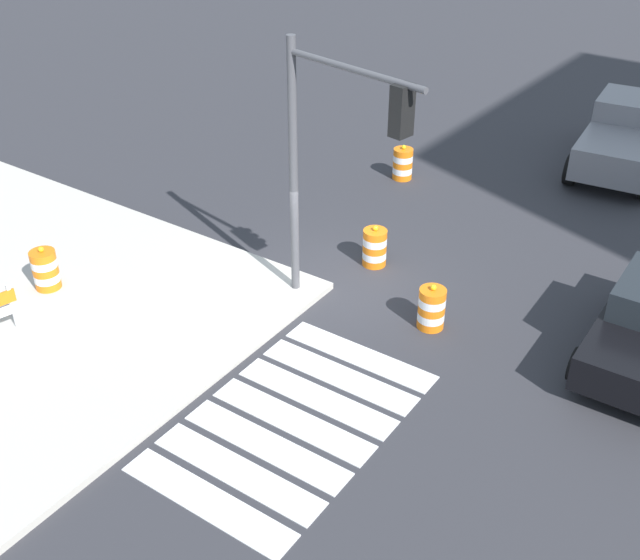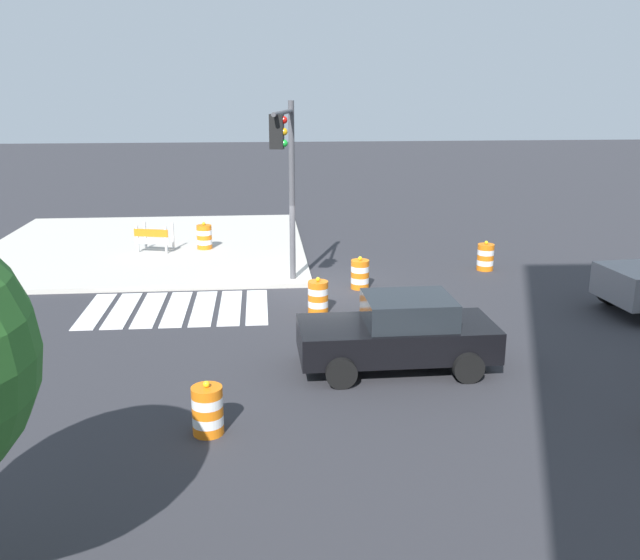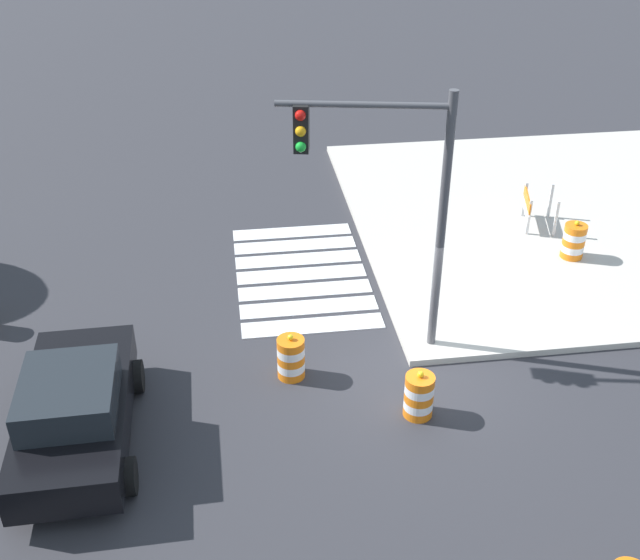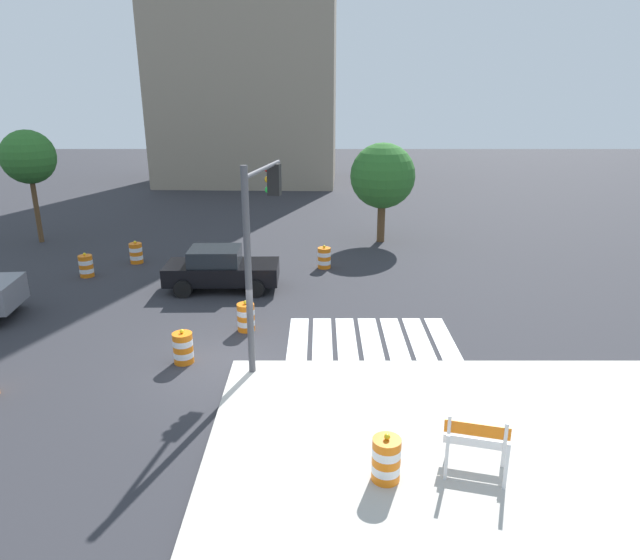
% 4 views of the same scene
% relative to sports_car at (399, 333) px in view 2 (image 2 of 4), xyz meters
% --- Properties ---
extents(ground_plane, '(120.00, 120.00, 0.00)m').
position_rel_sports_car_xyz_m(ground_plane, '(1.39, -6.45, -0.81)').
color(ground_plane, '#2D2D33').
extents(sidewalk_corner, '(12.00, 12.00, 0.15)m').
position_rel_sports_car_xyz_m(sidewalk_corner, '(7.39, -12.45, -0.74)').
color(sidewalk_corner, '#BCB7AD').
rests_on(sidewalk_corner, ground).
extents(crosswalk_stripes, '(5.10, 3.20, 0.02)m').
position_rel_sports_car_xyz_m(crosswalk_stripes, '(5.39, -4.65, -0.80)').
color(crosswalk_stripes, silver).
rests_on(crosswalk_stripes, ground).
extents(sports_car, '(4.33, 2.19, 1.63)m').
position_rel_sports_car_xyz_m(sports_car, '(0.00, 0.00, 0.00)').
color(sports_car, black).
rests_on(sports_car, ground).
extents(traffic_barrel_near_corner, '(0.56, 0.56, 1.02)m').
position_rel_sports_car_xyz_m(traffic_barrel_near_corner, '(-0.04, -6.26, -0.36)').
color(traffic_barrel_near_corner, orange).
rests_on(traffic_barrel_near_corner, ground).
extents(traffic_barrel_median_near, '(0.56, 0.56, 1.02)m').
position_rel_sports_car_xyz_m(traffic_barrel_median_near, '(1.45, -3.99, -0.36)').
color(traffic_barrel_median_near, orange).
rests_on(traffic_barrel_median_near, ground).
extents(traffic_barrel_median_far, '(0.56, 0.56, 1.02)m').
position_rel_sports_car_xyz_m(traffic_barrel_median_far, '(4.01, 2.71, -0.36)').
color(traffic_barrel_median_far, orange).
rests_on(traffic_barrel_median_far, ground).
extents(traffic_barrel_far_curb, '(0.56, 0.56, 1.02)m').
position_rel_sports_car_xyz_m(traffic_barrel_far_curb, '(-4.62, -8.10, -0.36)').
color(traffic_barrel_far_curb, orange).
rests_on(traffic_barrel_far_curb, ground).
extents(traffic_barrel_on_sidewalk, '(0.56, 0.56, 1.02)m').
position_rel_sports_car_xyz_m(traffic_barrel_on_sidewalk, '(5.10, -11.54, -0.21)').
color(traffic_barrel_on_sidewalk, orange).
rests_on(traffic_barrel_on_sidewalk, sidewalk_corner).
extents(construction_barricade, '(1.39, 1.06, 1.00)m').
position_rel_sports_car_xyz_m(construction_barricade, '(6.94, -11.15, -0.09)').
color(construction_barricade, silver).
rests_on(construction_barricade, sidewalk_corner).
extents(traffic_light_pole, '(0.80, 3.24, 5.50)m').
position_rel_sports_car_xyz_m(traffic_light_pole, '(2.19, -5.93, 3.10)').
color(traffic_light_pole, '#4C4C51').
rests_on(traffic_light_pole, sidewalk_corner).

